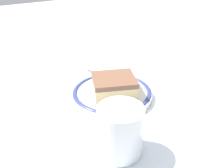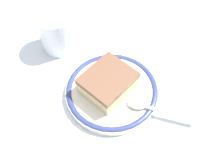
# 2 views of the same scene
# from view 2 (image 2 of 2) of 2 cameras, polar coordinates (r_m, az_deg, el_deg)

# --- Properties ---
(ground_plane) EXTENTS (2.40, 2.40, 0.00)m
(ground_plane) POSITION_cam_2_polar(r_m,az_deg,el_deg) (0.54, -1.37, -1.68)
(ground_plane) COLOR #B7B2A8
(placemat) EXTENTS (0.54, 0.34, 0.00)m
(placemat) POSITION_cam_2_polar(r_m,az_deg,el_deg) (0.54, -1.37, -1.63)
(placemat) COLOR silver
(placemat) RESTS_ON ground_plane
(plate) EXTENTS (0.19, 0.19, 0.02)m
(plate) POSITION_cam_2_polar(r_m,az_deg,el_deg) (0.53, 0.00, -1.52)
(plate) COLOR silver
(plate) RESTS_ON placemat
(cake_slice) EXTENTS (0.11, 0.12, 0.04)m
(cake_slice) POSITION_cam_2_polar(r_m,az_deg,el_deg) (0.51, -0.81, 0.45)
(cake_slice) COLOR beige
(cake_slice) RESTS_ON plate
(spoon) EXTENTS (0.14, 0.03, 0.01)m
(spoon) POSITION_cam_2_polar(r_m,az_deg,el_deg) (0.50, 8.45, -5.18)
(spoon) COLOR silver
(spoon) RESTS_ON plate
(cup) EXTENTS (0.08, 0.08, 0.09)m
(cup) POSITION_cam_2_polar(r_m,az_deg,el_deg) (0.60, -11.80, 10.71)
(cup) COLOR silver
(cup) RESTS_ON placemat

